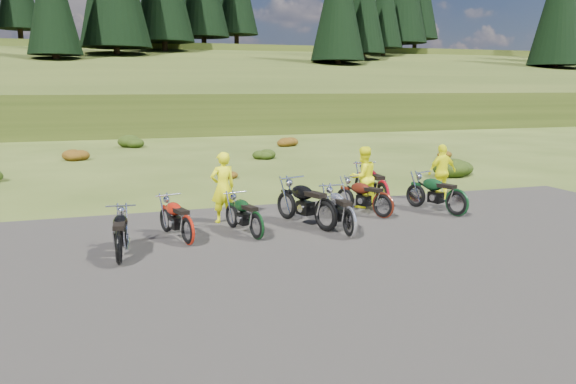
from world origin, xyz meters
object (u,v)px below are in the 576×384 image
object	(u,v)px
motorcycle_3	(349,239)
motorcycle_7	(456,217)
person_middle	(223,188)
motorcycle_0	(120,266)

from	to	relation	value
motorcycle_3	motorcycle_7	xyz separation A→B (m)	(3.67, 1.10, 0.00)
motorcycle_3	person_middle	xyz separation A→B (m)	(-2.48, 2.43, 0.92)
motorcycle_7	person_middle	world-z (taller)	person_middle
motorcycle_0	motorcycle_3	size ratio (longest dim) A/B	0.93
motorcycle_3	motorcycle_7	world-z (taller)	motorcycle_7
motorcycle_0	motorcycle_3	distance (m)	5.18
motorcycle_3	person_middle	distance (m)	3.59
motorcycle_7	person_middle	size ratio (longest dim) A/B	1.16
motorcycle_0	motorcycle_7	world-z (taller)	motorcycle_7
motorcycle_0	motorcycle_3	bearing A→B (deg)	-79.52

